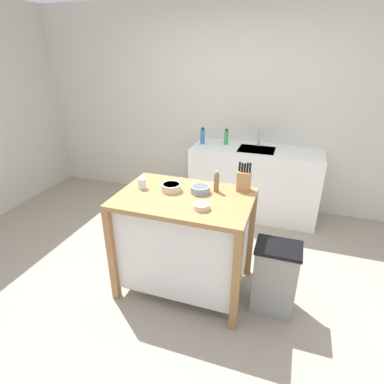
{
  "coord_description": "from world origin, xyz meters",
  "views": [
    {
      "loc": [
        0.75,
        -2.12,
        2.04
      ],
      "look_at": [
        -0.06,
        0.26,
        0.88
      ],
      "focal_mm": 29.23,
      "sensor_mm": 36.0,
      "label": 1
    }
  ],
  "objects_px": {
    "knife_block": "(244,180)",
    "bottle_dish_soap": "(203,136)",
    "bowl_ceramic_wide": "(200,189)",
    "drinking_cup": "(142,184)",
    "pepper_grinder": "(217,182)",
    "bowl_ceramic_small": "(202,206)",
    "trash_bin": "(275,278)",
    "kitchen_island": "(185,238)",
    "sink_faucet": "(259,137)",
    "bowl_stoneware_deep": "(171,187)",
    "bottle_hand_soap": "(226,137)"
  },
  "relations": [
    {
      "from": "drinking_cup",
      "to": "kitchen_island",
      "type": "bearing_deg",
      "value": -4.53
    },
    {
      "from": "bowl_stoneware_deep",
      "to": "trash_bin",
      "type": "xyz_separation_m",
      "value": [
        0.94,
        -0.1,
        -0.64
      ]
    },
    {
      "from": "knife_block",
      "to": "bowl_stoneware_deep",
      "type": "height_order",
      "value": "knife_block"
    },
    {
      "from": "bowl_ceramic_small",
      "to": "drinking_cup",
      "type": "height_order",
      "value": "drinking_cup"
    },
    {
      "from": "bowl_ceramic_small",
      "to": "bottle_dish_soap",
      "type": "relative_size",
      "value": 0.59
    },
    {
      "from": "kitchen_island",
      "to": "trash_bin",
      "type": "bearing_deg",
      "value": -2.18
    },
    {
      "from": "knife_block",
      "to": "drinking_cup",
      "type": "bearing_deg",
      "value": -163.74
    },
    {
      "from": "bowl_stoneware_deep",
      "to": "bowl_ceramic_wide",
      "type": "bearing_deg",
      "value": 10.0
    },
    {
      "from": "pepper_grinder",
      "to": "bottle_hand_soap",
      "type": "relative_size",
      "value": 0.94
    },
    {
      "from": "pepper_grinder",
      "to": "trash_bin",
      "type": "relative_size",
      "value": 0.3
    },
    {
      "from": "trash_bin",
      "to": "sink_faucet",
      "type": "height_order",
      "value": "sink_faucet"
    },
    {
      "from": "bowl_ceramic_wide",
      "to": "bottle_hand_soap",
      "type": "bearing_deg",
      "value": 95.22
    },
    {
      "from": "knife_block",
      "to": "pepper_grinder",
      "type": "height_order",
      "value": "knife_block"
    },
    {
      "from": "bowl_stoneware_deep",
      "to": "pepper_grinder",
      "type": "height_order",
      "value": "pepper_grinder"
    },
    {
      "from": "knife_block",
      "to": "pepper_grinder",
      "type": "relative_size",
      "value": 1.32
    },
    {
      "from": "trash_bin",
      "to": "bottle_dish_soap",
      "type": "relative_size",
      "value": 2.94
    },
    {
      "from": "bowl_stoneware_deep",
      "to": "bottle_dish_soap",
      "type": "height_order",
      "value": "bottle_dish_soap"
    },
    {
      "from": "sink_faucet",
      "to": "trash_bin",
      "type": "bearing_deg",
      "value": -76.52
    },
    {
      "from": "knife_block",
      "to": "bowl_ceramic_wide",
      "type": "relative_size",
      "value": 1.53
    },
    {
      "from": "bowl_ceramic_wide",
      "to": "drinking_cup",
      "type": "distance_m",
      "value": 0.51
    },
    {
      "from": "drinking_cup",
      "to": "knife_block",
      "type": "bearing_deg",
      "value": 16.26
    },
    {
      "from": "bowl_ceramic_wide",
      "to": "bowl_stoneware_deep",
      "type": "bearing_deg",
      "value": -170.0
    },
    {
      "from": "bowl_ceramic_small",
      "to": "bottle_hand_soap",
      "type": "bearing_deg",
      "value": 97.4
    },
    {
      "from": "bottle_dish_soap",
      "to": "sink_faucet",
      "type": "bearing_deg",
      "value": 11.27
    },
    {
      "from": "bowl_stoneware_deep",
      "to": "bottle_hand_soap",
      "type": "relative_size",
      "value": 0.83
    },
    {
      "from": "drinking_cup",
      "to": "pepper_grinder",
      "type": "distance_m",
      "value": 0.64
    },
    {
      "from": "bowl_stoneware_deep",
      "to": "trash_bin",
      "type": "distance_m",
      "value": 1.14
    },
    {
      "from": "knife_block",
      "to": "bottle_dish_soap",
      "type": "bearing_deg",
      "value": 119.91
    },
    {
      "from": "kitchen_island",
      "to": "drinking_cup",
      "type": "relative_size",
      "value": 12.21
    },
    {
      "from": "trash_bin",
      "to": "kitchen_island",
      "type": "bearing_deg",
      "value": 177.82
    },
    {
      "from": "kitchen_island",
      "to": "bowl_stoneware_deep",
      "type": "relative_size",
      "value": 6.59
    },
    {
      "from": "bowl_ceramic_small",
      "to": "sink_faucet",
      "type": "bearing_deg",
      "value": 85.01
    },
    {
      "from": "drinking_cup",
      "to": "bottle_dish_soap",
      "type": "relative_size",
      "value": 0.43
    },
    {
      "from": "bowl_ceramic_wide",
      "to": "bowl_ceramic_small",
      "type": "xyz_separation_m",
      "value": [
        0.1,
        -0.28,
        -0.01
      ]
    },
    {
      "from": "trash_bin",
      "to": "drinking_cup",
      "type": "bearing_deg",
      "value": 177.04
    },
    {
      "from": "bowl_ceramic_wide",
      "to": "bowl_ceramic_small",
      "type": "relative_size",
      "value": 1.31
    },
    {
      "from": "bowl_ceramic_small",
      "to": "pepper_grinder",
      "type": "xyz_separation_m",
      "value": [
        0.02,
        0.35,
        0.07
      ]
    },
    {
      "from": "sink_faucet",
      "to": "pepper_grinder",
      "type": "bearing_deg",
      "value": -95.18
    },
    {
      "from": "knife_block",
      "to": "drinking_cup",
      "type": "relative_size",
      "value": 2.75
    },
    {
      "from": "pepper_grinder",
      "to": "trash_bin",
      "type": "height_order",
      "value": "pepper_grinder"
    },
    {
      "from": "drinking_cup",
      "to": "bowl_ceramic_small",
      "type": "bearing_deg",
      "value": -18.41
    },
    {
      "from": "bowl_ceramic_small",
      "to": "bottle_dish_soap",
      "type": "height_order",
      "value": "bottle_dish_soap"
    },
    {
      "from": "knife_block",
      "to": "trash_bin",
      "type": "bearing_deg",
      "value": -40.4
    },
    {
      "from": "bottle_hand_soap",
      "to": "trash_bin",
      "type": "bearing_deg",
      "value": -64.05
    },
    {
      "from": "bottle_dish_soap",
      "to": "bowl_ceramic_small",
      "type": "bearing_deg",
      "value": -73.33
    },
    {
      "from": "bowl_ceramic_wide",
      "to": "bowl_ceramic_small",
      "type": "distance_m",
      "value": 0.29
    },
    {
      "from": "drinking_cup",
      "to": "bowl_stoneware_deep",
      "type": "bearing_deg",
      "value": 7.55
    },
    {
      "from": "sink_faucet",
      "to": "bottle_dish_soap",
      "type": "height_order",
      "value": "sink_faucet"
    },
    {
      "from": "bowl_stoneware_deep",
      "to": "bowl_ceramic_wide",
      "type": "distance_m",
      "value": 0.25
    },
    {
      "from": "knife_block",
      "to": "bottle_dish_soap",
      "type": "height_order",
      "value": "knife_block"
    }
  ]
}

